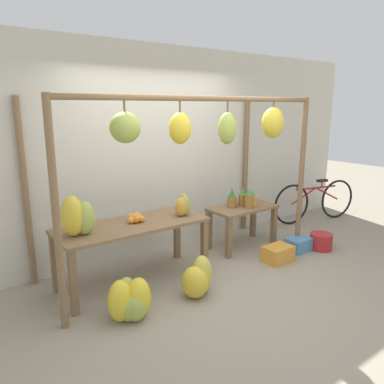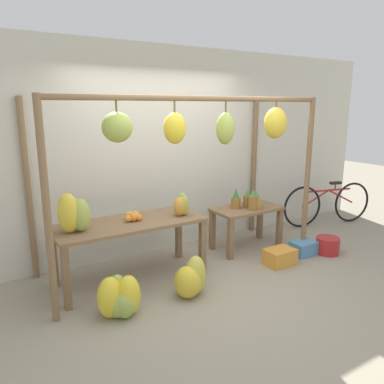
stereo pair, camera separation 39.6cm
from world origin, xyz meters
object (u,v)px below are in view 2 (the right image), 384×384
Objects in this scene: orange_pile at (133,216)px; parked_bicycle at (328,204)px; banana_pile_on_table at (73,214)px; fruit_crate_purple at (303,248)px; papaya_pile at (181,206)px; pineapple_cluster at (248,200)px; blue_bucket at (327,245)px; banana_pile_ground_left at (119,298)px; banana_pile_ground_right at (191,279)px; fruit_crate_white at (280,257)px.

parked_bicycle is (3.65, 0.17, -0.39)m from orange_pile.
fruit_crate_purple is at bearing -9.66° from banana_pile_on_table.
parked_bicycle is 6.11× the size of papaya_pile.
fruit_crate_purple is (0.52, -0.58, -0.62)m from pineapple_cluster.
fruit_crate_purple is (-0.32, 0.14, -0.02)m from blue_bucket.
banana_pile_ground_right is (0.80, -0.03, 0.01)m from banana_pile_ground_left.
parked_bicycle is (3.32, 0.92, 0.17)m from banana_pile_ground_right.
fruit_crate_white is at bearing -13.27° from banana_pile_on_table.
pineapple_cluster reaches higher than fruit_crate_purple.
orange_pile is 2.75m from blue_bucket.
pineapple_cluster reaches higher than fruit_crate_white.
banana_pile_ground_right is (1.03, -0.68, -0.72)m from banana_pile_on_table.
banana_pile_on_table is 0.82× the size of banana_pile_ground_left.
parked_bicycle is (1.91, 0.82, 0.26)m from fruit_crate_white.
banana_pile_ground_right is at bearing -33.16° from banana_pile_on_table.
blue_bucket is (2.24, 0.03, -0.08)m from banana_pile_ground_right.
parked_bicycle is at bearing 5.45° from papaya_pile.
fruit_crate_white is at bearing -20.43° from orange_pile.
banana_pile_on_table reaches higher than papaya_pile.
banana_pile_ground_left is at bearing -150.17° from papaya_pile.
banana_pile_ground_left is 0.81m from banana_pile_ground_right.
pineapple_cluster is (1.73, 0.01, -0.04)m from orange_pile.
orange_pile is 0.60m from papaya_pile.
papaya_pile reaches higher than parked_bicycle.
orange_pile reaches higher than fruit_crate_purple.
banana_pile_ground_left is at bearing 180.00° from blue_bucket.
banana_pile_on_table is at bearing 109.57° from banana_pile_ground_left.
banana_pile_on_table is at bearing -174.05° from orange_pile.
banana_pile_on_table is at bearing 177.95° from papaya_pile.
fruit_crate_purple is (2.73, 0.14, -0.09)m from banana_pile_ground_left.
orange_pile is at bearing 114.19° from banana_pile_ground_right.
parked_bicycle reaches higher than fruit_crate_purple.
orange_pile is 1.73m from pineapple_cluster.
fruit_crate_white is 1.11× the size of fruit_crate_purple.
fruit_crate_purple is (1.68, -0.46, -0.74)m from papaya_pile.
banana_pile_on_table is at bearing 168.83° from blue_bucket.
banana_pile_ground_left reaches higher than blue_bucket.
banana_pile_ground_right is at bearing -164.44° from parked_bicycle.
pineapple_cluster is 1.17m from papaya_pile.
papaya_pile is (1.05, 0.60, 0.65)m from banana_pile_ground_left.
banana_pile_ground_right is 1.52× the size of blue_bucket.
pineapple_cluster reaches higher than orange_pile.
blue_bucket is 1.14× the size of papaya_pile.
banana_pile_ground_right is 1.93m from fruit_crate_purple.
fruit_crate_white is 1.47m from papaya_pile.
banana_pile_ground_left is at bearing -178.15° from fruit_crate_white.
pineapple_cluster reaches higher than parked_bicycle.
pineapple_cluster is at bearing -175.07° from parked_bicycle.
orange_pile is at bearing 159.57° from fruit_crate_white.
parked_bicycle is at bearing 2.74° from orange_pile.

